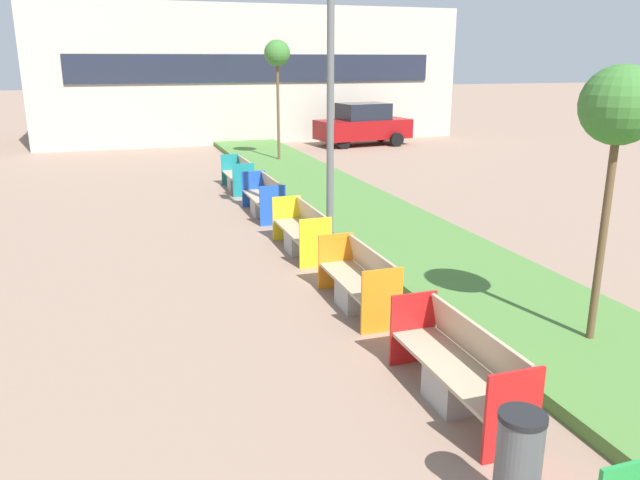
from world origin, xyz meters
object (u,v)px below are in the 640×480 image
Objects in this scene: sapling_tree_far at (277,56)px; street_lamp_post at (331,56)px; litter_bin at (518,467)px; bench_yellow_frame at (302,234)px; bench_red_frame at (458,373)px; bench_teal_frame at (239,178)px; bench_blue_frame at (264,201)px; parked_car_distant at (363,125)px; bench_orange_frame at (359,285)px; sapling_tree_near at (619,110)px.

street_lamp_post is at bearing -99.23° from sapling_tree_far.
bench_yellow_frame is at bearing 86.41° from litter_bin.
bench_red_frame is 1.13× the size of bench_teal_frame.
bench_teal_frame is 6.02m from sapling_tree_far.
bench_blue_frame is 4.71m from street_lamp_post.
bench_yellow_frame is at bearing -123.96° from parked_car_distant.
bench_orange_frame and bench_teal_frame have the same top height.
bench_blue_frame is 0.47× the size of parked_car_distant.
sapling_tree_far is at bearing 90.00° from sapling_tree_near.
bench_red_frame is at bearing -95.71° from street_lamp_post.
bench_blue_frame is 8.65m from sapling_tree_far.
bench_orange_frame is at bearing -101.08° from street_lamp_post.
parked_car_distant is at bearing 70.96° from litter_bin.
litter_bin is 19.12m from sapling_tree_far.
bench_orange_frame is 9.55m from bench_teal_frame.
bench_orange_frame is 0.96× the size of bench_yellow_frame.
parked_car_distant is at bearing 38.58° from sapling_tree_far.
bench_teal_frame is 1.91× the size of litter_bin.
sapling_tree_near reaches higher than bench_teal_frame.
street_lamp_post is (0.61, 3.14, 3.43)m from bench_orange_frame.
bench_yellow_frame is 3.48m from street_lamp_post.
bench_red_frame is at bearing -116.96° from parked_car_distant.
bench_orange_frame and bench_blue_frame have the same top height.
bench_teal_frame is 0.28× the size of street_lamp_post.
sapling_tree_near is at bearing -44.86° from bench_orange_frame.
street_lamp_post is at bearing -79.07° from bench_blue_frame.
bench_red_frame is 7.03m from street_lamp_post.
bench_red_frame is 12.53m from bench_teal_frame.
parked_car_distant is (7.78, 22.55, 0.41)m from litter_bin.
litter_bin is 4.57m from sapling_tree_near.
bench_blue_frame is (0.00, 6.31, 0.00)m from bench_orange_frame.
parked_car_distant is (4.94, 20.15, -2.23)m from sapling_tree_near.
bench_red_frame is 9.28m from bench_blue_frame.
bench_blue_frame is (-0.00, 9.28, -0.00)m from bench_red_frame.
bench_orange_frame is 4.33m from sapling_tree_near.
sapling_tree_far is at bearing 81.30° from litter_bin.
street_lamp_post reaches higher than bench_red_frame.
parked_car_distant is (7.29, 20.78, 0.54)m from bench_red_frame.
bench_yellow_frame is 6.52m from sapling_tree_near.
bench_orange_frame is at bearing 135.14° from sapling_tree_near.
bench_yellow_frame and bench_teal_frame have the same top height.
sapling_tree_far reaches higher than litter_bin.
street_lamp_post is at bearing -84.53° from bench_teal_frame.
bench_red_frame is at bearing -89.99° from bench_blue_frame.
bench_yellow_frame is 3.24m from bench_blue_frame.
sapling_tree_near is (2.36, -2.35, 2.78)m from bench_orange_frame.
bench_red_frame is 2.98m from bench_orange_frame.
parked_car_distant is at bearing 67.72° from bench_orange_frame.
sapling_tree_far is (-0.00, 16.21, 0.70)m from sapling_tree_near.
bench_orange_frame is at bearing 90.05° from bench_red_frame.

